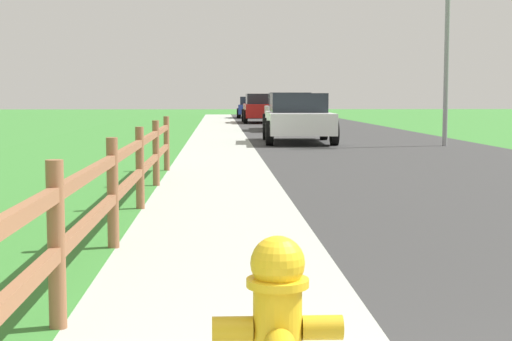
% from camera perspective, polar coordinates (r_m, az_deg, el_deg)
% --- Properties ---
extents(ground_plane, '(120.00, 120.00, 0.00)m').
position_cam_1_polar(ground_plane, '(27.09, -0.64, 2.39)').
color(ground_plane, '#397E31').
extents(road_asphalt, '(7.00, 66.00, 0.01)m').
position_cam_1_polar(road_asphalt, '(29.41, 6.05, 2.61)').
color(road_asphalt, '#353535').
rests_on(road_asphalt, ground).
extents(curb_concrete, '(6.00, 66.00, 0.01)m').
position_cam_1_polar(curb_concrete, '(29.13, -6.70, 2.57)').
color(curb_concrete, '#ABAFA4').
rests_on(curb_concrete, ground).
extents(grass_verge, '(5.00, 66.00, 0.00)m').
position_cam_1_polar(grass_verge, '(29.27, -9.64, 2.55)').
color(grass_verge, '#397E31').
rests_on(grass_verge, ground).
extents(fire_hydrant, '(0.57, 0.47, 0.85)m').
position_cam_1_polar(fire_hydrant, '(3.44, 1.60, -11.59)').
color(fire_hydrant, yellow).
rests_on(fire_hydrant, ground).
extents(rail_fence, '(0.11, 13.11, 1.06)m').
position_cam_1_polar(rail_fence, '(8.81, -9.33, -0.02)').
color(rail_fence, '#8F5E3E').
rests_on(rail_fence, ground).
extents(parked_suv_white, '(2.24, 4.80, 1.54)m').
position_cam_1_polar(parked_suv_white, '(24.54, 3.10, 3.87)').
color(parked_suv_white, white).
rests_on(parked_suv_white, ground).
extents(parked_car_silver, '(2.23, 4.85, 1.60)m').
position_cam_1_polar(parked_car_silver, '(33.43, 2.42, 4.32)').
color(parked_car_silver, '#B7BABF').
rests_on(parked_car_silver, ground).
extents(parked_car_red, '(2.06, 4.93, 1.59)m').
position_cam_1_polar(parked_car_red, '(42.85, 0.37, 4.61)').
color(parked_car_red, maroon).
rests_on(parked_car_red, ground).
extents(parked_car_blue, '(2.15, 4.87, 1.42)m').
position_cam_1_polar(parked_car_blue, '(52.59, -0.29, 4.67)').
color(parked_car_blue, navy).
rests_on(parked_car_blue, ground).
extents(street_lamp, '(1.17, 0.20, 6.35)m').
position_cam_1_polar(street_lamp, '(23.57, 14.09, 10.95)').
color(street_lamp, gray).
rests_on(street_lamp, ground).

